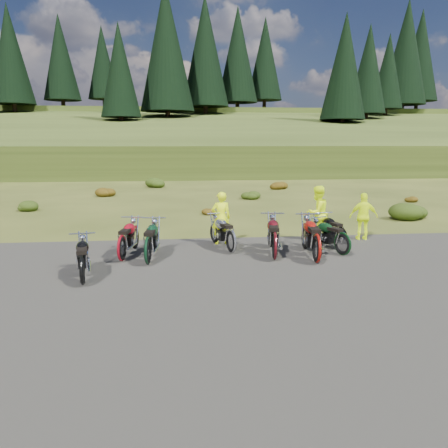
{
  "coord_description": "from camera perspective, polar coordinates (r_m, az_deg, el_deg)",
  "views": [
    {
      "loc": [
        -1.71,
        -10.73,
        3.3
      ],
      "look_at": [
        -0.41,
        1.56,
        0.98
      ],
      "focal_mm": 35.0,
      "sensor_mm": 36.0,
      "label": 1
    }
  ],
  "objects": [
    {
      "name": "conifer_27",
      "position": [
        72.53,
        18.34,
        18.65
      ],
      "size": [
        5.72,
        5.72,
        15.0
      ],
      "color": "black",
      "rests_on": "ground"
    },
    {
      "name": "conifer_20",
      "position": [
        87.94,
        -15.58,
        19.65
      ],
      "size": [
        5.72,
        5.72,
        15.0
      ],
      "color": "black",
      "rests_on": "ground"
    },
    {
      "name": "shrub_5",
      "position": [
        25.76,
        3.42,
        3.93
      ],
      "size": [
        1.03,
        1.03,
        0.61
      ],
      "primitive_type": "ellipsoid",
      "color": "#22320C",
      "rests_on": "ground"
    },
    {
      "name": "conifer_23",
      "position": [
        74.25,
        -2.47,
        21.62
      ],
      "size": [
        7.48,
        7.48,
        19.0
      ],
      "color": "black",
      "rests_on": "ground"
    },
    {
      "name": "motorcycle_0",
      "position": [
        10.81,
        -17.92,
        -7.7
      ],
      "size": [
        0.99,
        2.07,
        1.04
      ],
      "primitive_type": null,
      "rotation": [
        0.0,
        0.0,
        1.74
      ],
      "color": "black",
      "rests_on": "ground"
    },
    {
      "name": "motorcycle_1",
      "position": [
        12.6,
        -13.13,
        -4.85
      ],
      "size": [
        1.03,
        2.17,
        1.09
      ],
      "primitive_type": null,
      "rotation": [
        0.0,
        0.0,
        1.4
      ],
      "color": "maroon",
      "rests_on": "ground"
    },
    {
      "name": "person_middle",
      "position": [
        14.12,
        -0.38,
        0.66
      ],
      "size": [
        0.65,
        0.44,
        1.71
      ],
      "primitive_type": "imported",
      "rotation": [
        0.0,
        0.0,
        3.19
      ],
      "color": "#E1FB0D",
      "rests_on": "ground"
    },
    {
      "name": "conifer_19",
      "position": [
        83.23,
        -20.61,
        19.71
      ],
      "size": [
        6.16,
        6.16,
        16.0
      ],
      "color": "black",
      "rests_on": "ground"
    },
    {
      "name": "shrub_3",
      "position": [
        32.79,
        -8.84,
        5.53
      ],
      "size": [
        1.56,
        1.56,
        0.92
      ],
      "primitive_type": "ellipsoid",
      "color": "#22320C",
      "rests_on": "ground"
    },
    {
      "name": "shrub_1",
      "position": [
        23.43,
        -24.39,
        2.33
      ],
      "size": [
        1.03,
        1.03,
        0.61
      ],
      "primitive_type": "ellipsoid",
      "color": "#22320C",
      "rests_on": "ground"
    },
    {
      "name": "shrub_2",
      "position": [
        27.85,
        -15.33,
        4.24
      ],
      "size": [
        1.3,
        1.3,
        0.77
      ],
      "primitive_type": "ellipsoid",
      "color": "#5D330B",
      "rests_on": "ground"
    },
    {
      "name": "gravel_pad",
      "position": [
        9.49,
        4.8,
        -9.77
      ],
      "size": [
        20.0,
        12.0,
        0.04
      ],
      "primitive_type": "cube",
      "color": "black",
      "rests_on": "ground"
    },
    {
      "name": "shrub_4",
      "position": [
        20.21,
        -2.25,
        1.87
      ],
      "size": [
        0.77,
        0.77,
        0.45
      ],
      "primitive_type": "ellipsoid",
      "color": "#5D330B",
      "rests_on": "ground"
    },
    {
      "name": "shrub_6",
      "position": [
        31.49,
        7.07,
        5.23
      ],
      "size": [
        1.3,
        1.3,
        0.77
      ],
      "primitive_type": "ellipsoid",
      "color": "#5D330B",
      "rests_on": "ground"
    },
    {
      "name": "ground",
      "position": [
        11.36,
        2.91,
        -6.29
      ],
      "size": [
        300.0,
        300.0,
        0.0
      ],
      "primitive_type": "plane",
      "color": "#364115",
      "rests_on": "ground"
    },
    {
      "name": "conifer_22",
      "position": [
        68.09,
        -7.56,
        21.95
      ],
      "size": [
        7.92,
        7.92,
        20.0
      ],
      "color": "black",
      "rests_on": "ground"
    },
    {
      "name": "person_right_b",
      "position": [
        15.52,
        17.76,
        0.84
      ],
      "size": [
        0.99,
        0.52,
        1.6
      ],
      "primitive_type": "imported",
      "rotation": [
        0.0,
        0.0,
        2.99
      ],
      "color": "#E1FB0D",
      "rests_on": "ground"
    },
    {
      "name": "hill_slope",
      "position": [
        60.85,
        -4.46,
        7.48
      ],
      "size": [
        300.0,
        45.97,
        9.37
      ],
      "primitive_type": null,
      "rotation": [
        0.14,
        0.0,
        0.0
      ],
      "color": "#304015",
      "rests_on": "ground"
    },
    {
      "name": "motorcycle_6",
      "position": [
        12.35,
        11.95,
        -5.11
      ],
      "size": [
        0.96,
        2.36,
        1.2
      ],
      "primitive_type": null,
      "rotation": [
        0.0,
        0.0,
        1.49
      ],
      "color": "maroon",
      "rests_on": "ground"
    },
    {
      "name": "shrub_7",
      "position": [
        20.65,
        23.05,
        1.87
      ],
      "size": [
        1.56,
        1.56,
        0.92
      ],
      "primitive_type": "ellipsoid",
      "color": "#22320C",
      "rests_on": "ground"
    },
    {
      "name": "motorcycle_7",
      "position": [
        13.36,
        15.15,
        -4.06
      ],
      "size": [
        1.35,
        2.03,
        1.01
      ],
      "primitive_type": null,
      "rotation": [
        0.0,
        0.0,
        1.98
      ],
      "color": "black",
      "rests_on": "ground"
    },
    {
      "name": "conifer_30",
      "position": [
        97.27,
        24.22,
        19.42
      ],
      "size": [
        7.48,
        7.48,
        19.0
      ],
      "color": "black",
      "rests_on": "ground"
    },
    {
      "name": "shrub_8",
      "position": [
        26.67,
        23.0,
        3.16
      ],
      "size": [
        0.77,
        0.77,
        0.45
      ],
      "primitive_type": "ellipsoid",
      "color": "#5D330B",
      "rests_on": "ground"
    },
    {
      "name": "motorcycle_5",
      "position": [
        14.15,
        14.98,
        -3.23
      ],
      "size": [
        1.01,
        2.02,
        1.01
      ],
      "primitive_type": null,
      "rotation": [
        0.0,
        0.0,
        1.76
      ],
      "color": "black",
      "rests_on": "ground"
    },
    {
      "name": "hill_plateau",
      "position": [
        120.79,
        -5.3,
        9.02
      ],
      "size": [
        300.0,
        90.0,
        9.17
      ],
      "primitive_type": "cube",
      "color": "#304015",
      "rests_on": "ground"
    },
    {
      "name": "person_right_a",
      "position": [
        15.09,
        12.05,
        1.31
      ],
      "size": [
        1.12,
        1.05,
        1.84
      ],
      "primitive_type": "imported",
      "rotation": [
        0.0,
        0.0,
        3.67
      ],
      "color": "#E1FB0D",
      "rests_on": "ground"
    },
    {
      "name": "conifer_25",
      "position": [
        87.72,
        5.38,
        20.67
      ],
      "size": [
        6.6,
        6.6,
        17.0
      ],
      "color": "black",
      "rests_on": "ground"
    },
    {
      "name": "motorcycle_4",
      "position": [
        12.5,
        6.61,
        -4.77
      ],
      "size": [
        1.07,
        2.33,
        1.17
      ],
      "primitive_type": null,
      "rotation": [
        0.0,
        0.0,
        1.42
      ],
      "color": "#430B10",
      "rests_on": "ground"
    },
    {
      "name": "motorcycle_2",
      "position": [
        12.14,
        -9.86,
        -5.32
      ],
      "size": [
        0.94,
        2.2,
        1.12
      ],
      "primitive_type": null,
      "rotation": [
        0.0,
        0.0,
        1.46
      ],
      "color": "black",
      "rests_on": "ground"
    },
    {
      "name": "motorcycle_3",
      "position": [
        13.15,
        0.92,
        -3.92
      ],
      "size": [
        1.23,
        2.17,
        1.08
      ],
      "primitive_type": null,
      "rotation": [
        0.0,
        0.0,
        1.85
      ],
      "color": "#A6A7AB",
      "rests_on": "ground"
    },
    {
      "name": "conifer_21",
      "position": [
        61.87,
        -13.48,
        18.96
      ],
      "size": [
        5.28,
        5.28,
        14.0
      ],
      "color": "black",
      "rests_on": "ground"
    },
    {
      "name": "conifer_18",
      "position": [
        79.09,
        -26.17,
        19.32
      ],
      "size": [
        6.6,
        6.6,
        17.0
      ],
      "color": "black",
      "rests_on": "ground"
    },
    {
      "name": "conifer_26",
      "position": [
        64.69,
        15.47,
        19.22
      ],
      "size": [
        6.16,
        6.16,
        16.0
      ],
      "color": "black",
      "rests_on": "ground"
    },
    {
      "name": "conifer_28",
      "position": [
        80.51,
        20.64,
        18.16
      ],
      "size": [
        5.28,
        5.28,
        14.0
      ],
      "color": "black",
      "rests_on": "ground"
    },
    {
      "name": "conifer_29",
      "position": [
        89.14,
        22.68,
        19.97
      ],
      "size": [
        7.92,
        7.92,
        20.0
      ],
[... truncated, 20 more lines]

